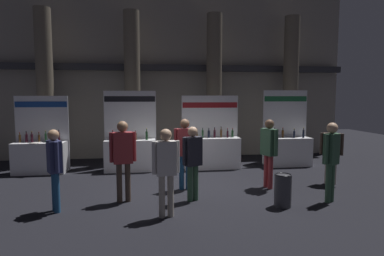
% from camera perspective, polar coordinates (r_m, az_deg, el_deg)
% --- Properties ---
extents(ground_plane, '(27.36, 27.36, 0.00)m').
position_cam_1_polar(ground_plane, '(8.42, -1.27, -10.68)').
color(ground_plane, black).
extents(hall_colonnade, '(13.68, 1.37, 6.30)m').
position_cam_1_polar(hall_colonnade, '(12.44, -3.51, 8.73)').
color(hall_colonnade, gray).
rests_on(hall_colonnade, ground_plane).
extents(exhibitor_booth_0, '(1.61, 0.74, 2.39)m').
position_cam_1_polar(exhibitor_booth_0, '(10.98, -25.45, -4.20)').
color(exhibitor_booth_0, white).
rests_on(exhibitor_booth_0, ground_plane).
extents(exhibitor_booth_1, '(1.67, 0.66, 2.56)m').
position_cam_1_polar(exhibitor_booth_1, '(10.45, -10.95, -4.08)').
color(exhibitor_booth_1, white).
rests_on(exhibitor_booth_1, ground_plane).
extents(exhibitor_booth_2, '(1.92, 0.66, 2.40)m').
position_cam_1_polar(exhibitor_booth_2, '(10.63, 3.49, -3.88)').
color(exhibitor_booth_2, white).
rests_on(exhibitor_booth_2, ground_plane).
extents(exhibitor_booth_3, '(1.58, 0.66, 2.59)m').
position_cam_1_polar(exhibitor_booth_3, '(11.49, 16.69, -3.38)').
color(exhibitor_booth_3, white).
rests_on(exhibitor_booth_3, ground_plane).
extents(trash_bin, '(0.36, 0.36, 0.72)m').
position_cam_1_polar(trash_bin, '(7.24, 15.91, -10.65)').
color(trash_bin, '#38383D').
rests_on(trash_bin, ground_plane).
extents(visitor_0, '(0.42, 0.36, 1.79)m').
position_cam_1_polar(visitor_0, '(7.76, 23.58, -4.50)').
color(visitor_0, '#33563D').
rests_on(visitor_0, ground_plane).
extents(visitor_1, '(0.35, 0.57, 1.79)m').
position_cam_1_polar(visitor_1, '(8.45, 13.56, -3.26)').
color(visitor_1, maroon).
rests_on(visitor_1, ground_plane).
extents(visitor_2, '(0.52, 0.43, 1.61)m').
position_cam_1_polar(visitor_2, '(9.38, 23.63, -3.43)').
color(visitor_2, '#ADA393').
rests_on(visitor_2, ground_plane).
extents(visitor_3, '(0.48, 0.39, 1.69)m').
position_cam_1_polar(visitor_3, '(7.21, 0.13, -5.17)').
color(visitor_3, '#33563D').
rests_on(visitor_3, ground_plane).
extents(visitor_4, '(0.55, 0.24, 1.81)m').
position_cam_1_polar(visitor_4, '(8.09, -1.29, -3.53)').
color(visitor_4, navy).
rests_on(visitor_4, ground_plane).
extents(visitor_5, '(0.54, 0.28, 1.74)m').
position_cam_1_polar(visitor_5, '(6.25, -4.67, -6.62)').
color(visitor_5, '#ADA393').
rests_on(visitor_5, ground_plane).
extents(visitor_6, '(0.58, 0.30, 1.83)m').
position_cam_1_polar(visitor_6, '(7.28, -12.22, -4.42)').
color(visitor_6, '#47382D').
rests_on(visitor_6, ground_plane).
extents(visitor_7, '(0.37, 0.45, 1.70)m').
position_cam_1_polar(visitor_7, '(7.10, -23.33, -5.82)').
color(visitor_7, navy).
rests_on(visitor_7, ground_plane).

